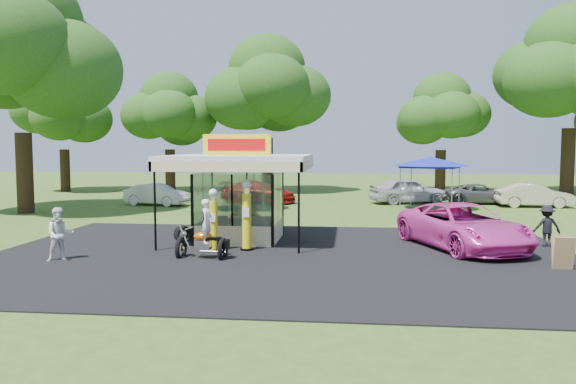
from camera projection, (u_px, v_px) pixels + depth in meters
name	position (u px, v px, depth m)	size (l,w,h in m)	color
ground	(273.00, 270.00, 16.98)	(120.00, 120.00, 0.00)	#35571B
asphalt_apron	(281.00, 256.00, 18.96)	(20.00, 14.00, 0.04)	black
gas_station_kiosk	(240.00, 196.00, 22.00)	(5.40, 5.40, 4.18)	white
gas_pump_left	(213.00, 222.00, 19.74)	(0.42, 0.42, 2.25)	black
gas_pump_right	(247.00, 217.00, 19.89)	(0.48, 0.48, 2.55)	black
motorcycle	(205.00, 235.00, 18.48)	(1.78, 0.96, 2.07)	black
spare_tires	(183.00, 234.00, 21.59)	(0.86, 0.76, 0.70)	black
a_frame_sign	(563.00, 253.00, 16.85)	(0.59, 0.56, 1.03)	#593819
kiosk_car	(250.00, 221.00, 24.29)	(1.13, 2.82, 0.96)	yellow
pink_sedan	(463.00, 226.00, 20.32)	(2.73, 5.93, 1.65)	#EB40B1
spectator_west	(60.00, 234.00, 18.13)	(0.86, 0.67, 1.76)	white
spectator_east_a	(547.00, 226.00, 20.60)	(1.02, 0.59, 1.57)	black
bg_car_a	(157.00, 194.00, 35.34)	(1.45, 4.14, 1.37)	silver
bg_car_b	(258.00, 192.00, 36.73)	(2.00, 4.93, 1.43)	maroon
bg_car_c	(408.00, 191.00, 36.46)	(1.99, 4.95, 1.69)	silver
bg_car_d	(481.00, 194.00, 36.27)	(2.12, 4.60, 1.28)	#4D4C4E
bg_car_e	(534.00, 195.00, 34.27)	(1.53, 4.39, 1.45)	#C2B595
tent_west	(233.00, 160.00, 32.74)	(4.64, 4.64, 3.24)	gray
tent_east	(431.00, 162.00, 32.75)	(4.43, 4.43, 3.10)	gray
oak_far_a	(63.00, 116.00, 45.54)	(8.18, 8.18, 9.69)	black
oak_far_b	(169.00, 117.00, 45.94)	(8.03, 8.03, 9.57)	black
oak_far_c	(267.00, 95.00, 45.07)	(10.49, 10.49, 12.37)	black
oak_far_d	(441.00, 118.00, 45.76)	(7.96, 7.96, 9.47)	black
oak_far_e	(571.00, 76.00, 42.48)	(11.88, 11.88, 14.14)	black
oak_near	(20.00, 63.00, 30.66)	(11.47, 11.47, 13.21)	black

